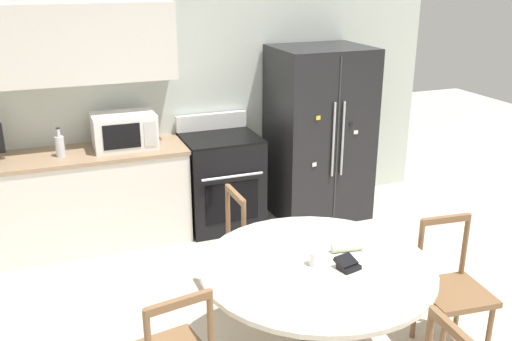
# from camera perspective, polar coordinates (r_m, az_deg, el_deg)

# --- Properties ---
(back_wall) EXTENTS (5.20, 0.44, 2.60)m
(back_wall) POSITION_cam_1_polar(r_m,az_deg,el_deg) (5.59, -9.49, 8.87)
(back_wall) COLOR silver
(back_wall) RESTS_ON ground_plane
(kitchen_counter) EXTENTS (2.02, 0.64, 0.90)m
(kitchen_counter) POSITION_cam_1_polar(r_m,az_deg,el_deg) (5.46, -17.48, -2.85)
(kitchen_counter) COLOR silver
(kitchen_counter) RESTS_ON ground_plane
(refrigerator) EXTENTS (0.93, 0.80, 1.74)m
(refrigerator) POSITION_cam_1_polar(r_m,az_deg,el_deg) (5.84, 6.29, 3.75)
(refrigerator) COLOR black
(refrigerator) RESTS_ON ground_plane
(oven_range) EXTENTS (0.72, 0.68, 1.08)m
(oven_range) POSITION_cam_1_polar(r_m,az_deg,el_deg) (5.65, -3.49, -0.98)
(oven_range) COLOR black
(oven_range) RESTS_ON ground_plane
(microwave) EXTENTS (0.56, 0.38, 0.32)m
(microwave) POSITION_cam_1_polar(r_m,az_deg,el_deg) (5.32, -13.04, 3.91)
(microwave) COLOR white
(microwave) RESTS_ON kitchen_counter
(counter_bottle) EXTENTS (0.08, 0.08, 0.26)m
(counter_bottle) POSITION_cam_1_polar(r_m,az_deg,el_deg) (5.24, -19.02, 2.38)
(counter_bottle) COLOR silver
(counter_bottle) RESTS_ON kitchen_counter
(dining_table) EXTENTS (1.42, 1.42, 0.76)m
(dining_table) POSITION_cam_1_polar(r_m,az_deg,el_deg) (3.58, 6.08, -10.98)
(dining_table) COLOR beige
(dining_table) RESTS_ON ground_plane
(dining_chair_right) EXTENTS (0.46, 0.46, 0.90)m
(dining_chair_right) POSITION_cam_1_polar(r_m,az_deg,el_deg) (4.08, 19.02, -11.24)
(dining_chair_right) COLOR brown
(dining_chair_right) RESTS_ON ground_plane
(dining_chair_far) EXTENTS (0.43, 0.43, 0.90)m
(dining_chair_far) POSITION_cam_1_polar(r_m,az_deg,el_deg) (4.43, -0.07, -7.48)
(dining_chair_far) COLOR brown
(dining_chair_far) RESTS_ON ground_plane
(candle_glass) EXTENTS (0.08, 0.08, 0.09)m
(candle_glass) POSITION_cam_1_polar(r_m,az_deg,el_deg) (3.50, 5.92, -8.82)
(candle_glass) COLOR silver
(candle_glass) RESTS_ON dining_table
(folded_napkin) EXTENTS (0.21, 0.08, 0.05)m
(folded_napkin) POSITION_cam_1_polar(r_m,az_deg,el_deg) (3.68, 9.06, -7.61)
(folded_napkin) COLOR beige
(folded_napkin) RESTS_ON dining_table
(wallet) EXTENTS (0.15, 0.15, 0.07)m
(wallet) POSITION_cam_1_polar(r_m,az_deg,el_deg) (3.49, 9.12, -9.24)
(wallet) COLOR black
(wallet) RESTS_ON dining_table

